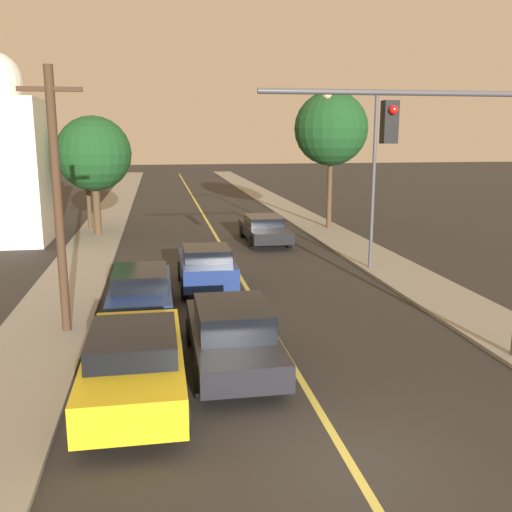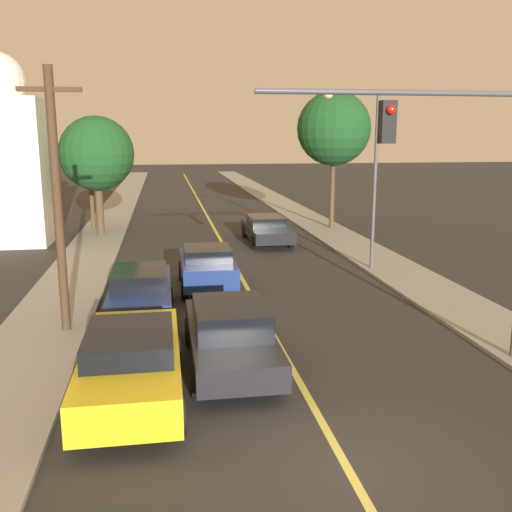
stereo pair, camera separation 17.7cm
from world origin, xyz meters
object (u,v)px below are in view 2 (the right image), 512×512
streetlamp_right (363,155)px  tree_left_near (89,153)px  car_far_oncoming (266,229)px  tree_right_near (334,129)px  domed_building_left (3,159)px  traffic_signal_mast (468,173)px  car_outer_lane_front (131,361)px  utility_pole_left (57,197)px  car_near_lane_front (230,334)px  car_near_lane_second (207,266)px  car_outer_lane_second (141,293)px  tree_left_far (97,154)px

streetlamp_right → tree_left_near: bearing=134.2°
car_far_oncoming → tree_right_near: (4.44, 3.39, 5.01)m
car_far_oncoming → streetlamp_right: size_ratio=0.75×
domed_building_left → tree_left_near: bearing=40.6°
traffic_signal_mast → car_outer_lane_front: bearing=-175.6°
car_outer_lane_front → utility_pole_left: 5.62m
car_near_lane_front → utility_pole_left: utility_pole_left is taller
car_near_lane_second → car_outer_lane_second: bearing=-125.3°
car_near_lane_second → tree_right_near: (8.10, 11.86, 4.91)m
utility_pole_left → tree_left_near: utility_pole_left is taller
utility_pole_left → domed_building_left: bearing=109.0°
car_outer_lane_front → streetlamp_right: bearing=50.3°
car_outer_lane_front → traffic_signal_mast: (7.49, 0.57, 3.73)m
tree_left_far → domed_building_left: bearing=-165.4°
tree_left_far → streetlamp_right: bearing=-42.0°
car_outer_lane_second → tree_left_near: bearing=101.0°
car_near_lane_front → car_outer_lane_second: bearing=119.1°
streetlamp_right → tree_left_far: bearing=138.0°
streetlamp_right → tree_right_near: bearing=79.5°
domed_building_left → streetlamp_right: bearing=-29.8°
tree_left_near → domed_building_left: size_ratio=0.61×
car_near_lane_second → car_outer_lane_front: size_ratio=0.80×
tree_left_near → domed_building_left: (-3.76, -3.23, -0.21)m
traffic_signal_mast → utility_pole_left: bearing=158.3°
car_near_lane_front → domed_building_left: domed_building_left is taller
car_far_oncoming → utility_pole_left: 15.16m
traffic_signal_mast → domed_building_left: (-14.56, 18.49, -0.36)m
car_outer_lane_front → tree_left_far: size_ratio=0.81×
traffic_signal_mast → tree_right_near: tree_right_near is taller
car_near_lane_second → car_far_oncoming: size_ratio=0.79×
car_near_lane_second → streetlamp_right: size_ratio=0.59×
traffic_signal_mast → tree_left_far: (-10.16, 19.64, -0.15)m
car_near_lane_second → tree_right_near: size_ratio=0.53×
car_far_oncoming → car_near_lane_front: bearing=76.7°
car_near_lane_front → tree_right_near: 21.19m
streetlamp_right → car_outer_lane_front: bearing=-129.7°
car_near_lane_front → streetlamp_right: bearing=54.8°
car_near_lane_front → tree_left_far: (-4.89, 18.86, 3.59)m
traffic_signal_mast → streetlamp_right: bearing=84.3°
streetlamp_right → utility_pole_left: size_ratio=0.99×
car_near_lane_front → streetlamp_right: size_ratio=0.72×
tree_right_near → domed_building_left: 17.50m
car_outer_lane_second → domed_building_left: 15.83m
tree_left_far → tree_right_near: 13.06m
car_near_lane_second → utility_pole_left: size_ratio=0.58×
tree_right_near → car_outer_lane_second: bearing=-124.5°
tree_left_near → tree_left_far: tree_left_far is taller
traffic_signal_mast → domed_building_left: size_ratio=0.69×
car_near_lane_second → utility_pole_left: (-4.22, -4.10, 2.96)m
car_outer_lane_front → tree_right_near: tree_right_near is taller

